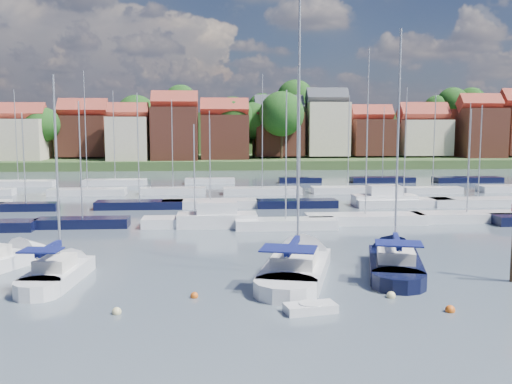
{
  "coord_description": "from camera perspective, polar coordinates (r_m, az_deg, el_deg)",
  "views": [
    {
      "loc": [
        -5.68,
        -29.9,
        8.97
      ],
      "look_at": [
        -2.31,
        14.0,
        3.77
      ],
      "focal_mm": 40.0,
      "sensor_mm": 36.0,
      "label": 1
    }
  ],
  "objects": [
    {
      "name": "far_shore_town",
      "position": [
        162.81,
        -1.61,
        5.19
      ],
      "size": [
        212.46,
        90.0,
        22.27
      ],
      "color": "#3B4F27",
      "rests_on": "ground"
    },
    {
      "name": "ground",
      "position": [
        70.7,
        0.26,
        -0.56
      ],
      "size": [
        260.0,
        260.0,
        0.0
      ],
      "primitive_type": "plane",
      "color": "#3F4A55",
      "rests_on": "ground"
    },
    {
      "name": "tender",
      "position": [
        28.07,
        5.46,
        -11.48
      ],
      "size": [
        2.66,
        1.6,
        0.54
      ],
      "rotation": [
        0.0,
        0.0,
        0.19
      ],
      "color": "silver",
      "rests_on": "ground"
    },
    {
      "name": "buoy_g",
      "position": [
        29.59,
        18.83,
        -11.28
      ],
      "size": [
        0.48,
        0.48,
        0.48
      ],
      "primitive_type": "sphere",
      "color": "#D85914",
      "rests_on": "ground"
    },
    {
      "name": "sailboat_far",
      "position": [
        40.01,
        -23.85,
        -6.31
      ],
      "size": [
        7.18,
        10.69,
        14.02
      ],
      "rotation": [
        0.0,
        0.0,
        1.11
      ],
      "color": "silver",
      "rests_on": "ground"
    },
    {
      "name": "buoy_e",
      "position": [
        39.26,
        11.62,
        -6.61
      ],
      "size": [
        0.51,
        0.51,
        0.51
      ],
      "primitive_type": "sphere",
      "color": "#D85914",
      "rests_on": "ground"
    },
    {
      "name": "marina_field",
      "position": [
        66.04,
        2.25,
        -0.7
      ],
      "size": [
        79.62,
        41.41,
        15.93
      ],
      "color": "silver",
      "rests_on": "ground"
    },
    {
      "name": "buoy_b",
      "position": [
        28.57,
        -13.76,
        -11.76
      ],
      "size": [
        0.45,
        0.45,
        0.45
      ],
      "primitive_type": "sphere",
      "color": "beige",
      "rests_on": "ground"
    },
    {
      "name": "buoy_c",
      "position": [
        30.41,
        -6.19,
        -10.46
      ],
      "size": [
        0.41,
        0.41,
        0.41
      ],
      "primitive_type": "sphere",
      "color": "#D85914",
      "rests_on": "ground"
    },
    {
      "name": "sailboat_centre",
      "position": [
        36.08,
        4.43,
        -7.11
      ],
      "size": [
        6.93,
        13.49,
        17.65
      ],
      "rotation": [
        0.0,
        0.0,
        1.29
      ],
      "color": "silver",
      "rests_on": "ground"
    },
    {
      "name": "buoy_d",
      "position": [
        31.06,
        13.34,
        -10.24
      ],
      "size": [
        0.47,
        0.47,
        0.47
      ],
      "primitive_type": "sphere",
      "color": "beige",
      "rests_on": "ground"
    },
    {
      "name": "sailboat_left",
      "position": [
        35.8,
        -18.65,
        -7.53
      ],
      "size": [
        3.43,
        9.51,
        12.76
      ],
      "rotation": [
        0.0,
        0.0,
        1.46
      ],
      "color": "silver",
      "rests_on": "ground"
    },
    {
      "name": "sailboat_navy",
      "position": [
        37.66,
        13.58,
        -6.68
      ],
      "size": [
        5.86,
        11.9,
        15.94
      ],
      "rotation": [
        0.0,
        0.0,
        1.31
      ],
      "color": "black",
      "rests_on": "ground"
    }
  ]
}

